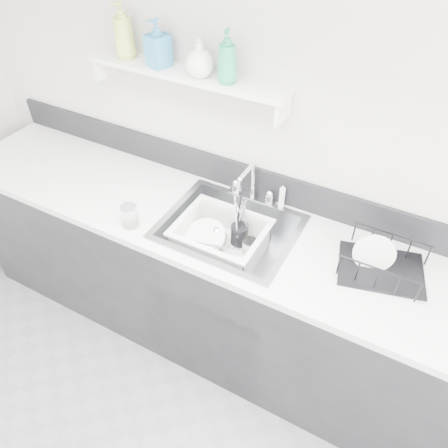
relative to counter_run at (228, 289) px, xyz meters
The scene contains 19 objects.
room_shell 1.47m from the counter_run, 90.00° to the right, with size 3.50×3.00×2.60m.
counter_run is the anchor object (origin of this frame).
backsplash 0.62m from the counter_run, 90.00° to the left, with size 3.20×0.02×0.16m, color black.
sink 0.37m from the counter_run, ahead, with size 0.64×0.52×0.20m, color silver, non-canonical shape.
faucet 0.58m from the counter_run, 90.00° to the left, with size 0.26×0.18×0.23m.
side_sprayer 0.61m from the counter_run, 57.89° to the left, with size 0.03×0.03×0.14m, color white.
wall_shelf 1.13m from the counter_run, 146.69° to the left, with size 1.00×0.16×0.12m.
wash_tub 0.38m from the counter_run, 160.69° to the right, with size 0.43×0.35×0.17m, color white, non-canonical shape.
plate_stack 0.35m from the counter_run, 166.60° to the right, with size 0.26×0.25×0.10m.
utensil_cup 0.38m from the counter_run, 72.72° to the left, with size 0.09×0.09×0.30m.
ladle 0.35m from the counter_run, 151.47° to the right, with size 0.27×0.09×0.08m, color silver, non-canonical shape.
tumbler_in_tub 0.38m from the counter_run, ahead, with size 0.07×0.07×0.10m, color white.
tumbler_counter 0.70m from the counter_run, 153.60° to the right, with size 0.08×0.08×0.11m, color white.
dish_rack 0.88m from the counter_run, ahead, with size 0.36×0.27×0.12m, color black, non-canonical shape.
bowl_small 0.34m from the counter_run, 43.78° to the right, with size 0.12×0.12×0.04m, color white.
soap_bottle_a 1.39m from the counter_run, 161.00° to the left, with size 0.10×0.10×0.25m, color #C3CF53.
soap_bottle_b 1.29m from the counter_run, 155.22° to the left, with size 0.09×0.10×0.21m, color teal.
soap_bottle_c 1.20m from the counter_run, 140.75° to the left, with size 0.13×0.13×0.16m, color silver.
soap_bottle_d 1.21m from the counter_run, 121.08° to the left, with size 0.08×0.09×0.22m, color #1C9158.
Camera 1 is at (0.72, -0.18, 2.33)m, focal length 35.00 mm.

